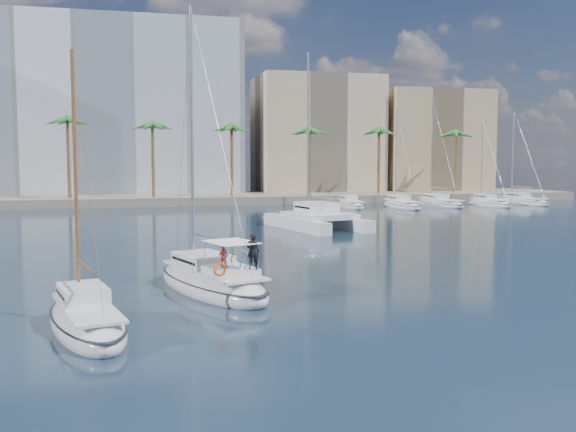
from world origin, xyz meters
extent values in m
plane|color=black|center=(0.00, 0.00, 0.00)|extent=(160.00, 160.00, 0.00)
cube|color=gray|center=(0.00, 61.00, 0.60)|extent=(120.00, 14.00, 1.20)
cube|color=white|center=(-12.00, 73.00, 14.00)|extent=(42.00, 16.00, 28.00)
cube|color=tan|center=(22.00, 70.00, 10.00)|extent=(20.00, 14.00, 20.00)
cube|color=tan|center=(42.00, 68.00, 9.00)|extent=(18.00, 12.00, 18.00)
cylinder|color=brown|center=(0.00, 57.00, 5.25)|extent=(0.44, 0.44, 10.50)
sphere|color=#286C27|center=(0.00, 57.00, 10.50)|extent=(3.60, 3.60, 3.60)
cylinder|color=brown|center=(34.00, 57.00, 5.25)|extent=(0.44, 0.44, 10.50)
sphere|color=#286C27|center=(34.00, 57.00, 10.50)|extent=(3.60, 3.60, 3.60)
ellipsoid|color=silver|center=(-4.77, -2.47, 0.31)|extent=(6.19, 10.55, 2.09)
ellipsoid|color=black|center=(-4.77, -2.47, 0.60)|extent=(6.25, 10.65, 0.18)
cube|color=silver|center=(-4.70, -2.65, 1.10)|extent=(4.53, 7.87, 0.12)
cube|color=silver|center=(-5.07, -1.55, 1.46)|extent=(3.08, 3.80, 0.60)
cube|color=black|center=(-5.07, -1.55, 1.48)|extent=(2.97, 3.44, 0.14)
cylinder|color=#B7BABF|center=(-5.43, -0.45, 7.75)|extent=(0.15, 0.15, 13.18)
cylinder|color=#B7BABF|center=(-4.80, -2.37, 2.66)|extent=(1.38, 3.89, 0.11)
cube|color=silver|center=(-4.10, -4.49, 1.34)|extent=(2.60, 2.98, 0.36)
cube|color=white|center=(-4.07, -4.58, 2.71)|extent=(2.60, 2.98, 0.04)
torus|color=silver|center=(-3.79, -5.40, 2.01)|extent=(0.93, 0.35, 0.96)
torus|color=#E7460C|center=(-4.84, -6.16, 1.71)|extent=(0.66, 0.38, 0.64)
imported|color=black|center=(-3.20, -5.38, 2.35)|extent=(0.69, 0.55, 1.66)
imported|color=#B4211B|center=(-4.43, -4.52, 2.06)|extent=(0.66, 0.64, 1.08)
ellipsoid|color=silver|center=(-10.31, -8.86, 0.27)|extent=(4.25, 8.28, 1.86)
ellipsoid|color=black|center=(-10.31, -8.86, 0.54)|extent=(4.29, 8.36, 0.18)
cube|color=silver|center=(-10.27, -9.00, 0.98)|extent=(3.09, 6.19, 0.12)
cube|color=silver|center=(-10.48, -8.11, 1.34)|extent=(2.23, 2.91, 0.60)
cube|color=black|center=(-10.48, -8.11, 1.36)|extent=(2.18, 2.61, 0.14)
cylinder|color=brown|center=(-10.69, -7.23, 5.94)|extent=(0.15, 0.15, 9.79)
cylinder|color=brown|center=(-10.32, -8.78, 2.54)|extent=(0.85, 3.14, 0.11)
cube|color=silver|center=(6.19, 23.02, 0.55)|extent=(3.69, 11.28, 1.10)
cube|color=silver|center=(10.53, 24.02, 0.55)|extent=(3.69, 11.28, 1.10)
cube|color=silver|center=(8.48, 22.97, 1.30)|extent=(6.31, 7.19, 0.50)
cube|color=silver|center=(8.36, 23.52, 2.00)|extent=(3.79, 4.00, 1.00)
cube|color=black|center=(8.36, 23.52, 2.05)|extent=(3.70, 3.56, 0.18)
cylinder|color=#B7BABF|center=(7.98, 25.17, 9.03)|extent=(0.18, 0.18, 15.07)
ellipsoid|color=silver|center=(1.51, 1.14, 0.95)|extent=(0.20, 0.38, 0.18)
sphere|color=silver|center=(1.51, 1.32, 0.97)|extent=(0.10, 0.10, 0.10)
cube|color=gray|center=(1.24, 1.14, 0.98)|extent=(0.44, 0.16, 0.10)
cube|color=gray|center=(1.79, 1.14, 0.98)|extent=(0.44, 0.16, 0.10)
camera|label=1|loc=(-8.61, -33.97, 6.61)|focal=40.00mm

